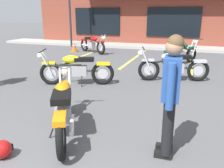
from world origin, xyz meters
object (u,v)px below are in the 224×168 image
(helmet_on_pavement, at_px, (2,149))
(motorcycle_red_sportbike, at_px, (181,53))
(motorcycle_green_cafe_racer, at_px, (76,68))
(traffic_cone, at_px, (74,47))
(motorcycle_foreground_classic, at_px, (63,106))
(person_in_black_shirt, at_px, (171,91))
(motorcycle_blue_standard, at_px, (92,44))
(motorcycle_black_cruiser, at_px, (173,66))

(helmet_on_pavement, bearing_deg, motorcycle_red_sportbike, 74.72)
(motorcycle_green_cafe_racer, distance_m, helmet_on_pavement, 3.53)
(motorcycle_green_cafe_racer, xyz_separation_m, helmet_on_pavement, (0.66, -3.46, -0.33))
(motorcycle_red_sportbike, distance_m, traffic_cone, 5.74)
(motorcycle_foreground_classic, height_order, person_in_black_shirt, person_in_black_shirt)
(motorcycle_red_sportbike, relative_size, motorcycle_blue_standard, 0.99)
(motorcycle_green_cafe_racer, height_order, helmet_on_pavement, motorcycle_green_cafe_racer)
(person_in_black_shirt, bearing_deg, motorcycle_blue_standard, 120.24)
(motorcycle_foreground_classic, height_order, motorcycle_red_sportbike, same)
(traffic_cone, bearing_deg, helmet_on_pavement, -67.99)
(motorcycle_green_cafe_racer, distance_m, person_in_black_shirt, 3.86)
(motorcycle_blue_standard, xyz_separation_m, traffic_cone, (-1.08, 0.05, -0.20))
(motorcycle_foreground_classic, bearing_deg, traffic_cone, 116.93)
(motorcycle_foreground_classic, xyz_separation_m, motorcycle_blue_standard, (-2.91, 7.79, 0.00))
(motorcycle_black_cruiser, distance_m, motorcycle_blue_standard, 5.89)
(motorcycle_red_sportbike, bearing_deg, motorcycle_green_cafe_racer, -125.16)
(motorcycle_foreground_classic, distance_m, helmet_on_pavement, 1.08)
(person_in_black_shirt, bearing_deg, motorcycle_foreground_classic, 176.67)
(motorcycle_green_cafe_racer, bearing_deg, traffic_cone, 118.52)
(motorcycle_blue_standard, distance_m, traffic_cone, 1.10)
(motorcycle_red_sportbike, bearing_deg, motorcycle_foreground_classic, -103.69)
(motorcycle_foreground_classic, relative_size, motorcycle_red_sportbike, 1.04)
(motorcycle_green_cafe_racer, xyz_separation_m, traffic_cone, (-2.89, 5.32, -0.20))
(motorcycle_red_sportbike, xyz_separation_m, person_in_black_shirt, (0.17, -6.33, 0.49))
(motorcycle_red_sportbike, height_order, motorcycle_blue_standard, same)
(motorcycle_red_sportbike, height_order, helmet_on_pavement, motorcycle_red_sportbike)
(motorcycle_blue_standard, height_order, person_in_black_shirt, person_in_black_shirt)
(motorcycle_black_cruiser, xyz_separation_m, helmet_on_pavement, (-1.86, -4.73, -0.33))
(motorcycle_blue_standard, bearing_deg, motorcycle_black_cruiser, -42.70)
(helmet_on_pavement, xyz_separation_m, traffic_cone, (-3.55, 8.77, 0.13))
(person_in_black_shirt, relative_size, traffic_cone, 3.16)
(motorcycle_blue_standard, relative_size, motorcycle_green_cafe_racer, 0.92)
(motorcycle_foreground_classic, bearing_deg, motorcycle_black_cruiser, 69.47)
(motorcycle_blue_standard, bearing_deg, motorcycle_foreground_classic, -69.53)
(traffic_cone, bearing_deg, motorcycle_black_cruiser, -36.81)
(helmet_on_pavement, bearing_deg, motorcycle_black_cruiser, 68.52)
(motorcycle_foreground_classic, distance_m, motorcycle_green_cafe_racer, 2.75)
(motorcycle_foreground_classic, relative_size, motorcycle_green_cafe_racer, 0.95)
(motorcycle_red_sportbike, bearing_deg, motorcycle_black_cruiser, -92.28)
(motorcycle_black_cruiser, bearing_deg, motorcycle_red_sportbike, 87.72)
(motorcycle_foreground_classic, relative_size, traffic_cone, 3.64)
(motorcycle_foreground_classic, distance_m, motorcycle_black_cruiser, 4.05)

